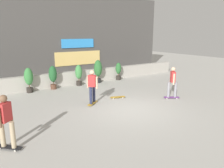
# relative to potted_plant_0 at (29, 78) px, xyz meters

# --- Properties ---
(ground_plane) EXTENTS (48.00, 48.00, 0.00)m
(ground_plane) POSITION_rel_potted_plant_0_xyz_m (3.11, -5.55, -0.85)
(ground_plane) COLOR #B2AFA8
(planter_wall) EXTENTS (18.00, 0.40, 0.90)m
(planter_wall) POSITION_rel_potted_plant_0_xyz_m (3.11, 0.45, -0.40)
(planter_wall) COLOR #B2ADA3
(planter_wall) RESTS_ON ground
(building_backdrop) EXTENTS (20.00, 2.08, 6.50)m
(building_backdrop) POSITION_rel_potted_plant_0_xyz_m (3.11, 4.45, 2.40)
(building_backdrop) COLOR #4C4947
(building_backdrop) RESTS_ON ground
(potted_plant_0) EXTENTS (0.50, 0.50, 1.46)m
(potted_plant_0) POSITION_rel_potted_plant_0_xyz_m (0.00, 0.00, 0.00)
(potted_plant_0) COLOR #2D2823
(potted_plant_0) RESTS_ON ground
(potted_plant_1) EXTENTS (0.49, 0.49, 1.46)m
(potted_plant_1) POSITION_rel_potted_plant_0_xyz_m (1.43, -0.00, -0.00)
(potted_plant_1) COLOR brown
(potted_plant_1) RESTS_ON ground
(potted_plant_2) EXTENTS (0.46, 0.46, 1.38)m
(potted_plant_2) POSITION_rel_potted_plant_0_xyz_m (3.16, 0.00, -0.06)
(potted_plant_2) COLOR #2D2823
(potted_plant_2) RESTS_ON ground
(potted_plant_3) EXTENTS (0.56, 0.56, 1.60)m
(potted_plant_3) POSITION_rel_potted_plant_0_xyz_m (4.63, 0.00, 0.09)
(potted_plant_3) COLOR black
(potted_plant_3) RESTS_ON ground
(potted_plant_4) EXTENTS (0.41, 0.41, 1.29)m
(potted_plant_4) POSITION_rel_potted_plant_0_xyz_m (6.38, 0.00, -0.14)
(potted_plant_4) COLOR #2D2823
(potted_plant_4) RESTS_ON ground
(skater_by_wall_right) EXTENTS (0.77, 0.62, 1.70)m
(skater_by_wall_right) POSITION_rel_potted_plant_0_xyz_m (6.02, -5.43, 0.09)
(skater_by_wall_right) COLOR #72338C
(skater_by_wall_right) RESTS_ON ground
(skater_far_left) EXTENTS (0.69, 0.72, 1.70)m
(skater_far_left) POSITION_rel_potted_plant_0_xyz_m (-2.06, -6.24, 0.09)
(skater_far_left) COLOR black
(skater_far_left) RESTS_ON ground
(skater_by_wall_left) EXTENTS (0.76, 0.64, 1.70)m
(skater_by_wall_left) POSITION_rel_potted_plant_0_xyz_m (2.04, -3.95, 0.09)
(skater_by_wall_left) COLOR #BF8C26
(skater_by_wall_left) RESTS_ON ground
(skateboard_near_camera) EXTENTS (0.82, 0.45, 0.08)m
(skateboard_near_camera) POSITION_rel_potted_plant_0_xyz_m (3.65, -3.79, -0.79)
(skateboard_near_camera) COLOR #BF8C26
(skateboard_near_camera) RESTS_ON ground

